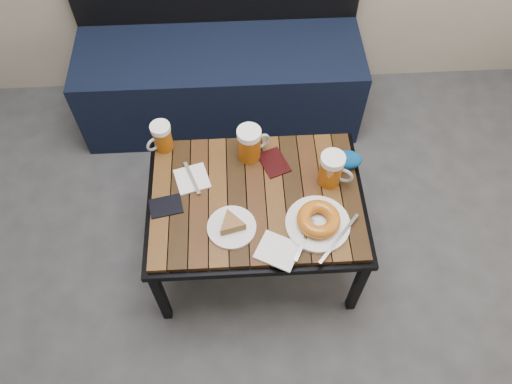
{
  "coord_description": "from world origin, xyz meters",
  "views": [
    {
      "loc": [
        0.06,
        -0.16,
        2.07
      ],
      "look_at": [
        0.11,
        0.88,
        0.5
      ],
      "focal_mm": 35.0,
      "sensor_mm": 36.0,
      "label": 1
    }
  ],
  "objects_px": {
    "bench": "(221,74)",
    "knit_pouch": "(345,160)",
    "plate_bagel": "(318,221)",
    "beer_mug_right": "(332,169)",
    "passport_burgundy": "(274,163)",
    "passport_navy": "(166,206)",
    "cafe_table": "(256,202)",
    "beer_mug_centre": "(250,143)",
    "plate_pie": "(232,225)",
    "beer_mug_left": "(162,137)"
  },
  "relations": [
    {
      "from": "plate_bagel",
      "to": "beer_mug_right",
      "type": "bearing_deg",
      "value": 70.28
    },
    {
      "from": "plate_bagel",
      "to": "beer_mug_left",
      "type": "bearing_deg",
      "value": 145.61
    },
    {
      "from": "beer_mug_right",
      "to": "knit_pouch",
      "type": "distance_m",
      "value": 0.11
    },
    {
      "from": "bench",
      "to": "passport_burgundy",
      "type": "bearing_deg",
      "value": -73.66
    },
    {
      "from": "bench",
      "to": "knit_pouch",
      "type": "relative_size",
      "value": 10.51
    },
    {
      "from": "bench",
      "to": "knit_pouch",
      "type": "distance_m",
      "value": 0.93
    },
    {
      "from": "beer_mug_right",
      "to": "passport_navy",
      "type": "height_order",
      "value": "beer_mug_right"
    },
    {
      "from": "plate_bagel",
      "to": "plate_pie",
      "type": "bearing_deg",
      "value": 179.23
    },
    {
      "from": "beer_mug_left",
      "to": "beer_mug_right",
      "type": "bearing_deg",
      "value": 124.35
    },
    {
      "from": "beer_mug_left",
      "to": "beer_mug_centre",
      "type": "height_order",
      "value": "beer_mug_centre"
    },
    {
      "from": "beer_mug_centre",
      "to": "plate_pie",
      "type": "xyz_separation_m",
      "value": [
        -0.08,
        -0.33,
        -0.06
      ]
    },
    {
      "from": "beer_mug_centre",
      "to": "knit_pouch",
      "type": "relative_size",
      "value": 1.14
    },
    {
      "from": "beer_mug_centre",
      "to": "beer_mug_right",
      "type": "distance_m",
      "value": 0.33
    },
    {
      "from": "cafe_table",
      "to": "knit_pouch",
      "type": "bearing_deg",
      "value": 20.25
    },
    {
      "from": "cafe_table",
      "to": "beer_mug_right",
      "type": "distance_m",
      "value": 0.32
    },
    {
      "from": "beer_mug_left",
      "to": "passport_navy",
      "type": "distance_m",
      "value": 0.29
    },
    {
      "from": "cafe_table",
      "to": "plate_pie",
      "type": "distance_m",
      "value": 0.18
    },
    {
      "from": "cafe_table",
      "to": "beer_mug_centre",
      "type": "distance_m",
      "value": 0.23
    },
    {
      "from": "beer_mug_right",
      "to": "passport_navy",
      "type": "bearing_deg",
      "value": -147.47
    },
    {
      "from": "cafe_table",
      "to": "beer_mug_right",
      "type": "relative_size",
      "value": 5.64
    },
    {
      "from": "bench",
      "to": "passport_navy",
      "type": "relative_size",
      "value": 11.57
    },
    {
      "from": "plate_pie",
      "to": "knit_pouch",
      "type": "distance_m",
      "value": 0.53
    },
    {
      "from": "beer_mug_left",
      "to": "beer_mug_right",
      "type": "xyz_separation_m",
      "value": [
        0.65,
        -0.2,
        0.01
      ]
    },
    {
      "from": "bench",
      "to": "plate_pie",
      "type": "distance_m",
      "value": 1.04
    },
    {
      "from": "bench",
      "to": "plate_bagel",
      "type": "height_order",
      "value": "bench"
    },
    {
      "from": "cafe_table",
      "to": "plate_pie",
      "type": "relative_size",
      "value": 4.66
    },
    {
      "from": "beer_mug_left",
      "to": "plate_bagel",
      "type": "distance_m",
      "value": 0.71
    },
    {
      "from": "plate_pie",
      "to": "passport_burgundy",
      "type": "bearing_deg",
      "value": 58.61
    },
    {
      "from": "plate_bagel",
      "to": "knit_pouch",
      "type": "xyz_separation_m",
      "value": [
        0.14,
        0.27,
        0.0
      ]
    },
    {
      "from": "beer_mug_centre",
      "to": "beer_mug_right",
      "type": "height_order",
      "value": "beer_mug_centre"
    },
    {
      "from": "plate_bagel",
      "to": "knit_pouch",
      "type": "bearing_deg",
      "value": 62.66
    },
    {
      "from": "passport_navy",
      "to": "knit_pouch",
      "type": "distance_m",
      "value": 0.72
    },
    {
      "from": "plate_bagel",
      "to": "bench",
      "type": "bearing_deg",
      "value": 109.05
    },
    {
      "from": "cafe_table",
      "to": "passport_navy",
      "type": "xyz_separation_m",
      "value": [
        -0.34,
        -0.03,
        0.05
      ]
    },
    {
      "from": "cafe_table",
      "to": "knit_pouch",
      "type": "distance_m",
      "value": 0.39
    },
    {
      "from": "beer_mug_right",
      "to": "bench",
      "type": "bearing_deg",
      "value": 141.93
    },
    {
      "from": "bench",
      "to": "plate_bagel",
      "type": "xyz_separation_m",
      "value": [
        0.35,
        -1.02,
        0.23
      ]
    },
    {
      "from": "plate_pie",
      "to": "knit_pouch",
      "type": "height_order",
      "value": "knit_pouch"
    },
    {
      "from": "beer_mug_left",
      "to": "beer_mug_right",
      "type": "height_order",
      "value": "beer_mug_right"
    },
    {
      "from": "cafe_table",
      "to": "plate_bagel",
      "type": "distance_m",
      "value": 0.27
    },
    {
      "from": "knit_pouch",
      "to": "cafe_table",
      "type": "bearing_deg",
      "value": -159.75
    },
    {
      "from": "passport_navy",
      "to": "knit_pouch",
      "type": "relative_size",
      "value": 0.91
    },
    {
      "from": "bench",
      "to": "beer_mug_left",
      "type": "relative_size",
      "value": 10.87
    },
    {
      "from": "cafe_table",
      "to": "bench",
      "type": "bearing_deg",
      "value": 98.66
    },
    {
      "from": "beer_mug_right",
      "to": "plate_bagel",
      "type": "height_order",
      "value": "beer_mug_right"
    },
    {
      "from": "beer_mug_left",
      "to": "passport_burgundy",
      "type": "relative_size",
      "value": 0.97
    },
    {
      "from": "knit_pouch",
      "to": "passport_burgundy",
      "type": "bearing_deg",
      "value": 175.82
    },
    {
      "from": "bench",
      "to": "passport_navy",
      "type": "height_order",
      "value": "bench"
    },
    {
      "from": "bench",
      "to": "beer_mug_right",
      "type": "bearing_deg",
      "value": -62.91
    },
    {
      "from": "passport_navy",
      "to": "passport_burgundy",
      "type": "distance_m",
      "value": 0.46
    }
  ]
}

